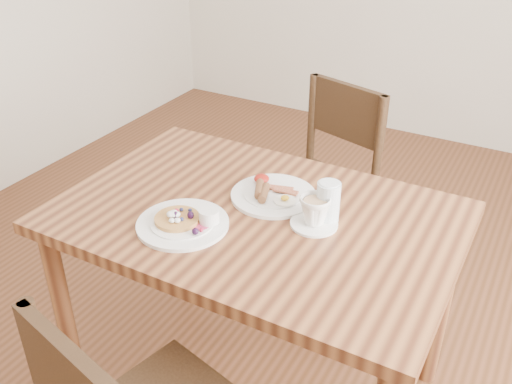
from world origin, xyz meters
TOP-DOWN VIEW (x-y plane):
  - ground at (0.00, 0.00)m, footprint 5.00×5.00m
  - dining_table at (0.00, 0.00)m, footprint 1.20×0.80m
  - chair_far at (-0.08, 0.73)m, footprint 0.52×0.52m
  - pancake_plate at (-0.14, -0.17)m, footprint 0.27×0.27m
  - breakfast_plate at (0.00, 0.10)m, footprint 0.27×0.27m
  - teacup_saucer at (0.18, 0.02)m, footprint 0.14×0.14m
  - water_glass at (0.20, 0.06)m, footprint 0.07×0.07m

SIDE VIEW (x-z plane):
  - ground at x=0.00m, z-range 0.00..0.00m
  - chair_far at x=-0.08m, z-range 0.05..0.93m
  - dining_table at x=0.00m, z-range 0.28..1.03m
  - breakfast_plate at x=0.00m, z-range 0.74..0.78m
  - pancake_plate at x=-0.14m, z-range 0.74..0.79m
  - teacup_saucer at x=0.18m, z-range 0.75..0.84m
  - water_glass at x=0.20m, z-range 0.75..0.87m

